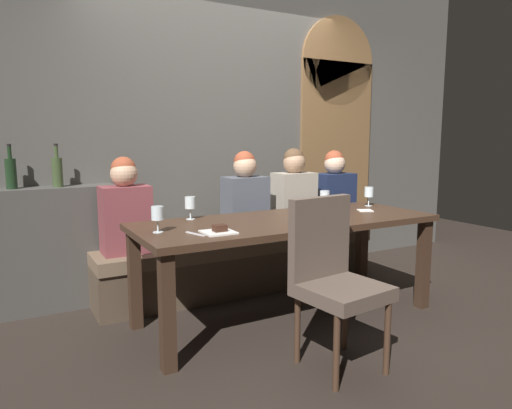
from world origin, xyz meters
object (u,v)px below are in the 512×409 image
(wine_glass_center_back, at_px, (323,209))
(fork_on_table, at_px, (195,234))
(wine_glass_near_right, at_px, (325,197))
(espresso_cup, at_px, (321,214))
(banquette_bench, at_px, (243,264))
(wine_glass_end_left, at_px, (157,215))
(wine_bottle_dark_red, at_px, (11,172))
(diner_redhead, at_px, (125,208))
(wine_glass_center_front, at_px, (190,203))
(diner_far_end, at_px, (294,194))
(wine_glass_far_right, at_px, (369,192))
(dessert_plate, at_px, (219,231))
(chair_near_side, at_px, (333,271))
(wine_bottle_pale_label, at_px, (57,171))
(dining_table, at_px, (288,231))
(diner_bearded, at_px, (245,198))
(diner_near_end, at_px, (334,192))

(wine_glass_center_back, bearing_deg, fork_on_table, 168.72)
(wine_glass_near_right, distance_m, espresso_cup, 0.34)
(banquette_bench, height_order, wine_glass_end_left, wine_glass_end_left)
(wine_bottle_dark_red, bearing_deg, espresso_cup, -29.83)
(diner_redhead, xyz_separation_m, wine_glass_end_left, (0.02, -0.74, 0.06))
(fork_on_table, bearing_deg, wine_glass_center_front, 54.35)
(diner_far_end, height_order, espresso_cup, diner_far_end)
(diner_far_end, relative_size, wine_glass_near_right, 4.73)
(wine_glass_far_right, bearing_deg, dessert_plate, -165.87)
(wine_bottle_dark_red, xyz_separation_m, wine_glass_near_right, (2.17, -0.88, -0.21))
(chair_near_side, relative_size, diner_redhead, 1.34)
(wine_bottle_dark_red, bearing_deg, fork_on_table, -52.39)
(wine_glass_center_front, height_order, dessert_plate, wine_glass_center_front)
(wine_glass_far_right, distance_m, wine_glass_end_left, 1.93)
(wine_glass_center_back, distance_m, wine_glass_end_left, 1.07)
(diner_far_end, bearing_deg, wine_bottle_pale_label, 170.72)
(banquette_bench, bearing_deg, wine_glass_near_right, -50.46)
(diner_redhead, relative_size, wine_glass_end_left, 4.46)
(dining_table, height_order, fork_on_table, fork_on_table)
(banquette_bench, relative_size, wine_glass_far_right, 15.24)
(wine_bottle_pale_label, bearing_deg, dessert_plate, -57.75)
(diner_far_end, bearing_deg, espresso_cup, -109.99)
(espresso_cup, bearing_deg, wine_glass_center_front, 154.40)
(wine_glass_center_back, bearing_deg, wine_bottle_dark_red, 142.06)
(wine_glass_end_left, xyz_separation_m, fork_on_table, (0.18, -0.17, -0.11))
(wine_glass_center_back, bearing_deg, wine_glass_near_right, 51.64)
(wine_glass_center_back, height_order, wine_glass_end_left, same)
(dining_table, xyz_separation_m, diner_redhead, (-0.98, 0.73, 0.14))
(wine_glass_center_back, xyz_separation_m, dessert_plate, (-0.69, 0.14, -0.10))
(dining_table, xyz_separation_m, chair_near_side, (-0.16, -0.72, -0.09))
(wine_glass_end_left, bearing_deg, wine_bottle_dark_red, 125.82)
(diner_bearded, xyz_separation_m, wine_glass_far_right, (0.92, -0.52, 0.05))
(diner_near_end, xyz_separation_m, wine_glass_near_right, (-0.55, -0.57, 0.05))
(diner_bearded, xyz_separation_m, wine_glass_center_front, (-0.65, -0.39, 0.05))
(wine_glass_center_front, distance_m, dessert_plate, 0.54)
(diner_bearded, bearing_deg, chair_near_side, -97.54)
(wine_glass_near_right, bearing_deg, wine_bottle_dark_red, 157.94)
(wine_glass_near_right, bearing_deg, wine_glass_end_left, -173.22)
(banquette_bench, height_order, wine_bottle_dark_red, wine_bottle_dark_red)
(wine_bottle_pale_label, relative_size, wine_glass_center_front, 1.99)
(wine_bottle_dark_red, height_order, espresso_cup, wine_bottle_dark_red)
(dining_table, distance_m, wine_bottle_pale_label, 1.79)
(chair_near_side, relative_size, wine_glass_end_left, 5.98)
(diner_near_end, bearing_deg, wine_glass_center_back, -131.53)
(chair_near_side, bearing_deg, diner_near_end, 51.26)
(diner_near_end, relative_size, dessert_plate, 3.95)
(chair_near_side, height_order, espresso_cup, chair_near_side)
(diner_bearded, bearing_deg, wine_bottle_pale_label, 168.33)
(wine_glass_near_right, bearing_deg, chair_near_side, -124.79)
(banquette_bench, relative_size, dessert_plate, 13.16)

